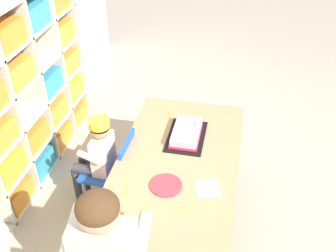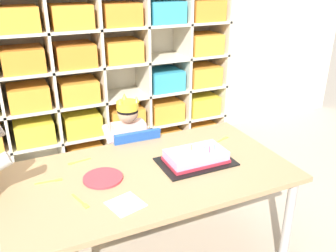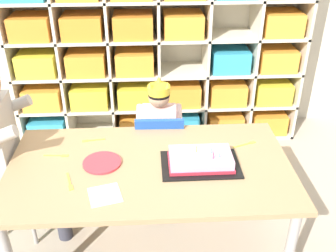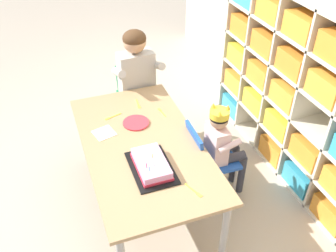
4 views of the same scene
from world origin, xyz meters
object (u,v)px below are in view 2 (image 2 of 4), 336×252
fork_at_table_front_edge (51,181)px  fork_near_cake_tray (78,162)px  activity_table (151,181)px  classroom_chair_blue (133,164)px  fork_beside_plate_stack (81,202)px  birthday_cake_on_tray (196,158)px  paper_plate_stack (103,178)px  child_with_crown (127,139)px  fork_near_child_seat (221,140)px

fork_at_table_front_edge → fork_near_cake_tray: same height
activity_table → fork_at_table_front_edge: bearing=167.1°
classroom_chair_blue → fork_beside_plate_stack: bearing=54.8°
activity_table → birthday_cake_on_tray: birthday_cake_on_tray is taller
paper_plate_stack → fork_at_table_front_edge: bearing=160.5°
classroom_chair_blue → child_with_crown: bearing=-89.9°
birthday_cake_on_tray → fork_at_table_front_edge: 0.75m
child_with_crown → fork_at_table_front_edge: 0.73m
fork_beside_plate_stack → fork_at_table_front_edge: same height
classroom_chair_blue → fork_near_child_seat: size_ratio=4.80×
classroom_chair_blue → paper_plate_stack: size_ratio=3.37×
fork_near_child_seat → fork_beside_plate_stack: bearing=-4.0°
activity_table → child_with_crown: (0.07, 0.59, -0.02)m
child_with_crown → fork_near_child_seat: child_with_crown is taller
fork_near_child_seat → fork_near_cake_tray: size_ratio=1.08×
classroom_chair_blue → fork_beside_plate_stack: classroom_chair_blue is taller
child_with_crown → fork_at_table_front_edge: child_with_crown is taller
fork_beside_plate_stack → birthday_cake_on_tray: bearing=-97.8°
fork_beside_plate_stack → fork_near_cake_tray: (0.06, 0.38, 0.00)m
child_with_crown → fork_at_table_front_edge: size_ratio=6.30×
fork_near_child_seat → fork_near_cake_tray: (-0.85, 0.09, 0.00)m
activity_table → classroom_chair_blue: 0.50m
fork_near_child_seat → fork_at_table_front_edge: size_ratio=1.05×
activity_table → fork_near_child_seat: size_ratio=10.49×
paper_plate_stack → fork_near_cake_tray: 0.24m
birthday_cake_on_tray → fork_near_cake_tray: bearing=155.1°
paper_plate_stack → fork_near_child_seat: (0.77, 0.14, -0.00)m
child_with_crown → fork_near_child_seat: 0.63m
fork_beside_plate_stack → paper_plate_stack: bearing=-60.8°
activity_table → paper_plate_stack: bearing=174.0°
fork_near_cake_tray → child_with_crown: bearing=33.5°
birthday_cake_on_tray → fork_near_cake_tray: size_ratio=3.12×
birthday_cake_on_tray → fork_beside_plate_stack: 0.65m
child_with_crown → fork_near_cake_tray: bearing=42.5°
fork_at_table_front_edge → fork_near_cake_tray: bearing=-134.0°
birthday_cake_on_tray → paper_plate_stack: size_ratio=2.02×
fork_near_child_seat → fork_near_cake_tray: 0.85m
fork_near_child_seat → fork_at_table_front_edge: (-1.01, -0.05, -0.00)m
activity_table → child_with_crown: 0.59m
fork_near_child_seat → fork_beside_plate_stack: same height
paper_plate_stack → fork_at_table_front_edge: size_ratio=1.49×
classroom_chair_blue → fork_near_child_seat: bearing=147.9°
activity_table → fork_near_cake_tray: (-0.32, 0.25, 0.06)m
activity_table → fork_at_table_front_edge: 0.50m
fork_beside_plate_stack → fork_near_cake_tray: same height
child_with_crown → fork_beside_plate_stack: bearing=59.2°
fork_near_child_seat → fork_at_table_front_edge: bearing=-18.4°
fork_at_table_front_edge → birthday_cake_on_tray: bearing=175.1°
fork_beside_plate_stack → fork_near_cake_tray: 0.38m
activity_table → fork_near_cake_tray: 0.41m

